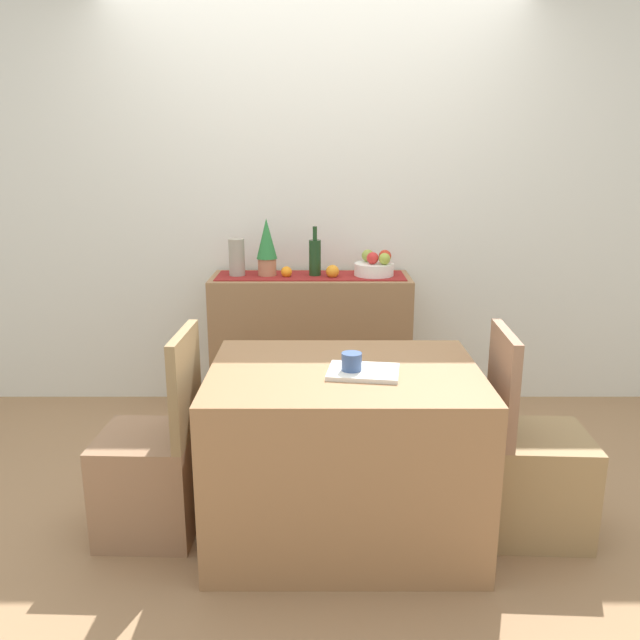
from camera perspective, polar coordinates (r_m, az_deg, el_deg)
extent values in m
cube|color=#9E7753|center=(3.30, -0.31, -14.41)|extent=(6.40, 6.40, 0.02)
cube|color=silver|center=(4.07, -0.18, 11.27)|extent=(6.40, 0.06, 2.70)
cube|color=#966D48|center=(3.98, -0.57, -2.24)|extent=(1.20, 0.42, 0.87)
cube|color=maroon|center=(3.87, -0.58, 3.97)|extent=(1.13, 0.32, 0.01)
cylinder|color=white|center=(3.88, 5.08, 4.52)|extent=(0.24, 0.24, 0.07)
sphere|color=#8D9F3F|center=(3.92, 4.54, 5.74)|extent=(0.07, 0.07, 0.07)
sphere|color=red|center=(3.84, 4.97, 5.51)|extent=(0.07, 0.07, 0.07)
sphere|color=#B9331C|center=(3.90, 6.06, 5.67)|extent=(0.08, 0.08, 0.08)
sphere|color=#9BAC3E|center=(3.82, 6.03, 5.44)|extent=(0.07, 0.07, 0.07)
cylinder|color=#1B3B1B|center=(3.85, -0.27, 5.53)|extent=(0.07, 0.07, 0.22)
cylinder|color=#1B3B1B|center=(3.83, -0.27, 7.74)|extent=(0.03, 0.03, 0.08)
cylinder|color=#9F9887|center=(3.88, -7.18, 5.54)|extent=(0.10, 0.10, 0.23)
cylinder|color=#B37655|center=(3.87, -4.48, 4.70)|extent=(0.11, 0.11, 0.11)
cone|color=#2D7B3B|center=(3.85, -4.53, 7.25)|extent=(0.12, 0.12, 0.24)
sphere|color=orange|center=(3.81, 1.37, 4.35)|extent=(0.08, 0.08, 0.08)
sphere|color=orange|center=(3.83, -2.75, 4.31)|extent=(0.07, 0.07, 0.07)
cube|color=#9A6E48|center=(2.77, 2.36, -11.67)|extent=(1.11, 0.83, 0.74)
cube|color=white|center=(2.57, 4.13, -4.64)|extent=(0.31, 0.25, 0.02)
cylinder|color=#39548B|center=(2.55, 3.07, -3.92)|extent=(0.08, 0.08, 0.09)
cube|color=#956D4F|center=(2.93, -14.74, -13.82)|extent=(0.41, 0.41, 0.45)
cube|color=#937850|center=(2.69, -11.69, -5.65)|extent=(0.05, 0.40, 0.45)
cube|color=#9A7A50|center=(2.98, 19.05, -13.58)|extent=(0.42, 0.42, 0.45)
cube|color=#946D53|center=(2.76, 16.22, -5.48)|extent=(0.06, 0.40, 0.45)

